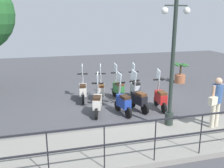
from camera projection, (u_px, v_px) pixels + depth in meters
The scene contains 14 objects.
ground_plane at pixel (125, 106), 10.13m from camera, with size 28.00×28.00×0.00m, color #424247.
promenade_walkway at pixel (159, 140), 7.17m from camera, with size 2.20×20.00×0.15m.
fence_railing at pixel (179, 129), 5.98m from camera, with size 0.04×16.03×1.07m.
lamp_post_near at pixel (172, 70), 7.56m from camera, with size 0.26×0.90×4.03m.
pedestrian_with_bag at pixel (216, 99), 7.62m from camera, with size 0.45×0.62×1.59m.
potted_palm at pixel (180, 75), 13.56m from camera, with size 1.06×0.66×1.05m.
scooter_near_0 at pixel (160, 97), 9.63m from camera, with size 1.23×0.44×1.54m.
scooter_near_1 at pixel (139, 99), 9.47m from camera, with size 1.20×0.53×1.54m.
scooter_near_2 at pixel (123, 102), 9.14m from camera, with size 1.22×0.49×1.54m.
scooter_near_3 at pixel (97, 102), 9.08m from camera, with size 1.20×0.54×1.54m.
scooter_far_0 at pixel (135, 88), 10.97m from camera, with size 1.23×0.44×1.54m.
scooter_far_1 at pixel (118, 88), 10.85m from camera, with size 1.23×0.45×1.54m.
scooter_far_2 at pixel (101, 90), 10.62m from camera, with size 1.22×0.48×1.54m.
scooter_far_3 at pixel (83, 90), 10.58m from camera, with size 1.23×0.45×1.54m.
Camera 1 is at (-9.09, 2.97, 3.51)m, focal length 40.00 mm.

